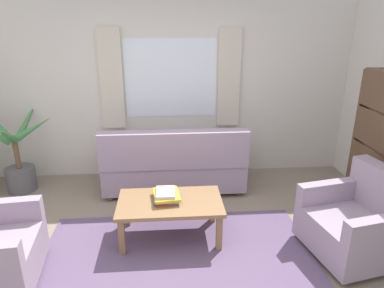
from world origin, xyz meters
name	(u,v)px	position (x,y,z in m)	size (l,w,h in m)	color
ground_plane	(178,265)	(0.00, 0.00, 0.00)	(6.24, 6.24, 0.00)	gray
wall_back	(171,88)	(0.00, 2.26, 1.30)	(5.32, 0.12, 2.60)	silver
window_with_curtains	(171,79)	(0.00, 2.18, 1.45)	(1.98, 0.07, 1.40)	white
area_rug	(178,264)	(0.00, 0.00, 0.01)	(2.73, 1.82, 0.01)	#604C6B
couch	(174,164)	(0.01, 1.62, 0.37)	(1.90, 0.82, 0.92)	#998499
armchair_right	(359,222)	(1.79, 0.06, 0.35)	(0.97, 0.98, 0.88)	#998499
coffee_table	(170,206)	(-0.06, 0.47, 0.38)	(1.10, 0.64, 0.44)	olive
book_stack_on_table	(166,195)	(-0.10, 0.50, 0.49)	(0.30, 0.36, 0.10)	#B23833
potted_plant	(18,160)	(-2.10, 1.75, 0.44)	(1.03, 1.20, 1.18)	#56565B
bookshelf	(383,157)	(2.35, 0.68, 0.78)	(0.30, 0.94, 1.72)	brown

